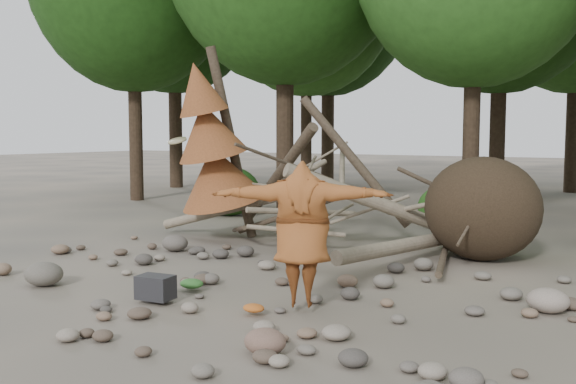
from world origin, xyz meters
The scene contains 13 objects.
ground centered at (0.00, 0.00, 0.00)m, with size 120.00×120.00×0.00m, color #514C44.
deadfall_pile centered at (2.02, 4.24, 0.95)m, with size 8.55×5.24×3.30m.
dead_conifer centered at (-3.12, 3.37, 2.11)m, with size 2.06×2.16×4.35m.
bush_left centered at (-5.50, 7.20, 0.72)m, with size 1.80×1.80×1.44m, color #1D4813.
bush_mid centered at (0.80, 7.80, 0.56)m, with size 1.40×1.40×1.12m, color #275B1A.
frisbee_thrower centered at (1.44, -0.54, 1.06)m, with size 3.35×1.61×2.30m.
backpack centered at (-0.54, -1.26, 0.17)m, with size 0.51×0.34×0.34m, color black.
cloth_green centered at (-0.54, -0.47, 0.07)m, with size 0.38×0.32×0.14m, color #2D6127.
cloth_orange centered at (1.01, -1.06, 0.05)m, with size 0.30×0.25×0.11m, color #AF571E.
boulder_front_left centered at (-2.78, -1.40, 0.19)m, with size 0.63×0.57×0.38m, color #625C52.
boulder_front_right centered at (1.96, -2.23, 0.14)m, with size 0.48×0.43×0.29m, color brown.
boulder_mid_right centered at (4.32, 1.13, 0.17)m, with size 0.56×0.50×0.33m, color gray.
boulder_mid_left centered at (-3.01, 1.97, 0.17)m, with size 0.55×0.50×0.33m, color #5D564E.
Camera 1 is at (5.72, -7.92, 2.41)m, focal length 40.00 mm.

